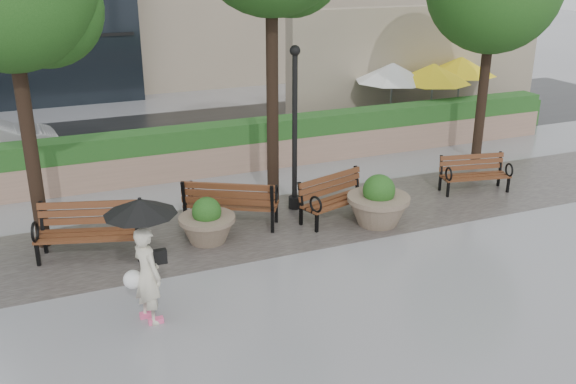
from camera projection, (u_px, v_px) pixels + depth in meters
name	position (u px, v px, depth m)	size (l,w,h in m)	color
ground	(273.00, 296.00, 11.41)	(100.00, 100.00, 0.00)	gray
cobble_strip	(223.00, 232.00, 14.00)	(28.00, 3.20, 0.01)	#383330
hedge_wall	(178.00, 153.00, 17.22)	(24.00, 0.80, 1.35)	tan
cafe_wall	(419.00, 64.00, 22.77)	(10.00, 0.60, 4.00)	tan
cafe_hedge	(440.00, 122.00, 21.24)	(8.00, 0.50, 0.90)	#1B521F
asphalt_street	(150.00, 139.00, 20.91)	(40.00, 7.00, 0.00)	black
bench_1	(91.00, 242.00, 12.75)	(2.18, 1.37, 1.10)	brown
bench_2	(231.00, 212.00, 14.24)	(2.17, 1.73, 1.10)	brown
bench_3	(337.00, 207.00, 14.62)	(1.98, 1.26, 1.00)	brown
bench_4	(474.00, 181.00, 16.28)	(1.81, 1.00, 0.92)	brown
planter_left	(207.00, 225.00, 13.42)	(1.18, 1.18, 0.99)	#7F6B56
planter_right	(378.00, 205.00, 14.27)	(1.39, 1.39, 1.17)	#7F6B56
lamppost	(295.00, 140.00, 14.71)	(0.28, 0.28, 3.84)	black
patio_umb_white	(393.00, 73.00, 21.17)	(2.50, 2.50, 2.30)	black
patio_umb_yellow_a	(433.00, 73.00, 21.05)	(2.50, 2.50, 2.30)	black
patio_umb_yellow_b	(461.00, 66.00, 22.39)	(2.50, 2.50, 2.30)	black
pedestrian	(144.00, 249.00, 10.24)	(1.17, 1.17, 2.14)	beige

